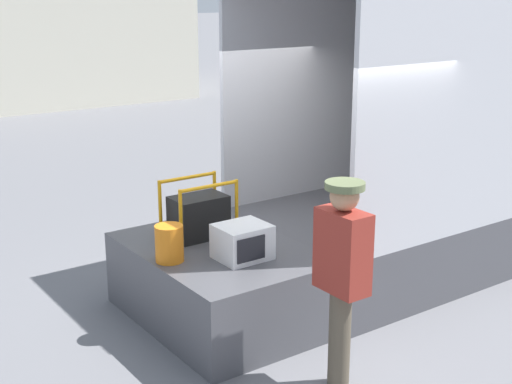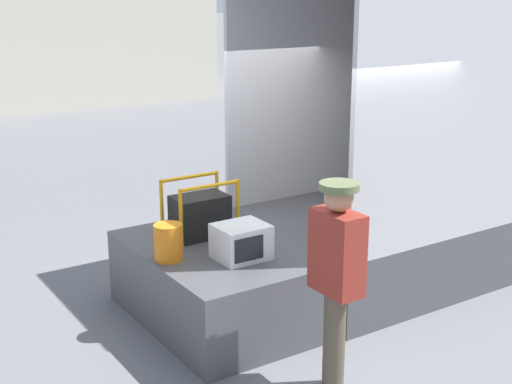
{
  "view_description": "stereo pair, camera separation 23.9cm",
  "coord_description": "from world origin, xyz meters",
  "px_view_note": "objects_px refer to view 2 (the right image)",
  "views": [
    {
      "loc": [
        -4.16,
        -5.46,
        3.14
      ],
      "look_at": [
        -0.43,
        -0.2,
        1.3
      ],
      "focal_mm": 50.0,
      "sensor_mm": 36.0,
      "label": 1
    },
    {
      "loc": [
        -3.97,
        -5.59,
        3.14
      ],
      "look_at": [
        -0.43,
        -0.2,
        1.3
      ],
      "focal_mm": 50.0,
      "sensor_mm": 36.0,
      "label": 2
    }
  ],
  "objects_px": {
    "microwave": "(241,242)",
    "worker_person": "(337,265)",
    "orange_bucket": "(168,242)",
    "portable_generator": "(202,215)"
  },
  "relations": [
    {
      "from": "microwave",
      "to": "worker_person",
      "type": "relative_size",
      "value": 0.27
    },
    {
      "from": "orange_bucket",
      "to": "microwave",
      "type": "bearing_deg",
      "value": -29.8
    },
    {
      "from": "microwave",
      "to": "portable_generator",
      "type": "height_order",
      "value": "portable_generator"
    },
    {
      "from": "microwave",
      "to": "worker_person",
      "type": "height_order",
      "value": "worker_person"
    },
    {
      "from": "microwave",
      "to": "orange_bucket",
      "type": "bearing_deg",
      "value": 150.2
    },
    {
      "from": "portable_generator",
      "to": "orange_bucket",
      "type": "relative_size",
      "value": 1.97
    },
    {
      "from": "microwave",
      "to": "worker_person",
      "type": "bearing_deg",
      "value": -84.83
    },
    {
      "from": "microwave",
      "to": "portable_generator",
      "type": "bearing_deg",
      "value": 90.36
    },
    {
      "from": "microwave",
      "to": "worker_person",
      "type": "distance_m",
      "value": 1.24
    },
    {
      "from": "portable_generator",
      "to": "orange_bucket",
      "type": "bearing_deg",
      "value": -144.64
    }
  ]
}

